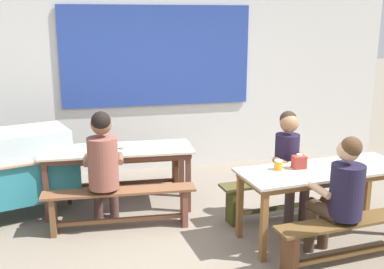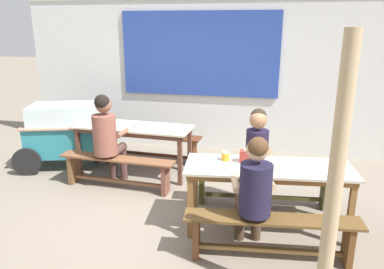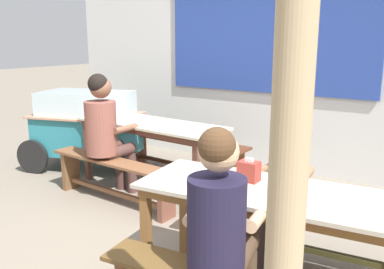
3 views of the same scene
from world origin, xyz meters
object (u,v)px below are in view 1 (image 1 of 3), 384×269
at_px(dining_table_far, 118,155).
at_px(person_right_near_table, 289,159).
at_px(tissue_box, 299,162).
at_px(bench_far_front, 120,203).
at_px(bench_near_front, 358,233).
at_px(bench_near_back, 292,190).
at_px(soup_bowl, 126,147).
at_px(food_cart, 17,167).
at_px(condiment_jar, 278,165).
at_px(person_left_back_turned, 103,162).
at_px(person_near_front, 340,191).
at_px(bench_far_back, 118,168).
at_px(dining_table_near, 324,176).

bearing_deg(dining_table_far, person_right_near_table, -21.14).
bearing_deg(tissue_box, bench_far_front, 162.40).
distance_m(bench_near_front, tissue_box, 0.91).
distance_m(bench_near_back, soup_bowl, 2.07).
relative_size(food_cart, person_right_near_table, 1.41).
bearing_deg(food_cart, condiment_jar, -24.68).
distance_m(dining_table_far, person_right_near_table, 2.06).
relative_size(bench_near_back, soup_bowl, 13.82).
bearing_deg(bench_near_front, bench_far_front, 150.07).
bearing_deg(condiment_jar, bench_near_back, 50.94).
bearing_deg(bench_near_back, person_left_back_turned, 176.64).
bearing_deg(person_near_front, food_cart, 148.99).
relative_size(bench_near_back, person_right_near_table, 1.42).
distance_m(bench_near_front, condiment_jar, 1.01).
xyz_separation_m(dining_table_far, bench_far_front, (-0.03, -0.60, -0.38)).
bearing_deg(bench_near_back, person_right_near_table, -138.18).
height_order(bench_far_back, person_left_back_turned, person_left_back_turned).
height_order(person_left_back_turned, condiment_jar, person_left_back_turned).
distance_m(dining_table_far, food_cart, 1.19).
relative_size(person_right_near_table, soup_bowl, 9.72).
distance_m(dining_table_near, bench_near_back, 0.71).
relative_size(bench_near_back, person_near_front, 1.42).
bearing_deg(bench_near_front, condiment_jar, 129.81).
xyz_separation_m(food_cart, person_near_front, (3.13, -1.88, 0.13)).
bearing_deg(dining_table_far, food_cart, 175.62).
xyz_separation_m(dining_table_far, person_near_front, (1.95, -1.79, 0.04)).
distance_m(bench_far_back, food_cart, 1.34).
relative_size(bench_far_front, food_cart, 0.94).
height_order(dining_table_far, person_left_back_turned, person_left_back_turned).
bearing_deg(person_left_back_turned, bench_far_front, -23.19).
distance_m(dining_table_near, food_cart, 3.52).
height_order(bench_far_front, person_right_near_table, person_right_near_table).
xyz_separation_m(dining_table_near, bench_near_back, (-0.07, 0.59, -0.38)).
height_order(person_right_near_table, tissue_box, person_right_near_table).
distance_m(dining_table_near, person_near_front, 0.55).
height_order(dining_table_far, person_right_near_table, person_right_near_table).
relative_size(bench_near_back, condiment_jar, 17.52).
distance_m(dining_table_far, soup_bowl, 0.14).
bearing_deg(bench_near_back, bench_far_back, 147.61).
relative_size(person_left_back_turned, soup_bowl, 10.30).
bearing_deg(bench_near_back, tissue_box, -110.03).
bearing_deg(dining_table_far, bench_near_back, -18.14).
bearing_deg(bench_near_front, person_left_back_turned, 150.51).
bearing_deg(condiment_jar, person_near_front, -59.03).
bearing_deg(person_near_front, bench_far_front, 148.93).
xyz_separation_m(bench_near_front, condiment_jar, (-0.56, 0.67, 0.51)).
bearing_deg(condiment_jar, food_cart, 155.32).
height_order(bench_near_front, condiment_jar, condiment_jar).
height_order(bench_near_front, soup_bowl, soup_bowl).
bearing_deg(condiment_jar, bench_far_back, 131.21).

